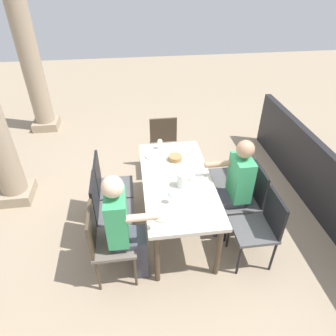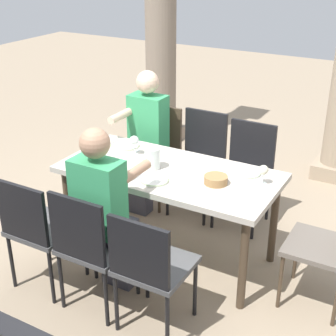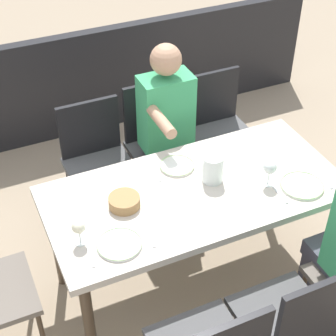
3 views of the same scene
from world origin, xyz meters
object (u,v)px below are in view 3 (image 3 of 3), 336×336
water_pitcher (213,170)px  plate_0 (302,186)px  chair_mid_north (295,320)px  plate_2 (119,244)px  chair_mid_south (159,139)px  wine_glass_2 (79,227)px  plate_1 (177,166)px  dining_table (195,200)px  chair_east_south (97,157)px  wine_glass_0 (270,168)px  chair_west_south (218,125)px  diner_woman_green (170,134)px  bread_basket (124,202)px

water_pitcher → plate_0: bearing=148.8°
chair_mid_north → plate_2: bearing=-42.0°
chair_mid_south → water_pitcher: bearing=89.1°
plate_0 → wine_glass_2: 1.26m
plate_1 → water_pitcher: water_pitcher is taller
wine_glass_2 → chair_mid_south: bearing=-131.4°
dining_table → plate_2: (0.53, 0.23, 0.09)m
chair_east_south → wine_glass_0: 1.24m
chair_west_south → water_pitcher: 0.97m
diner_woman_green → bread_basket: 0.82m
dining_table → plate_1: size_ratio=8.16×
chair_mid_south → diner_woman_green: bearing=89.1°
chair_east_south → water_pitcher: bearing=119.7°
plate_2 → water_pitcher: 0.71m
wine_glass_2 → diner_woman_green: bearing=-137.5°
plate_0 → water_pitcher: (0.43, -0.26, 0.07)m
chair_mid_north → bread_basket: size_ratio=5.54×
plate_1 → plate_0: bearing=141.4°
dining_table → water_pitcher: size_ratio=10.09×
water_pitcher → wine_glass_0: bearing=149.1°
chair_mid_north → wine_glass_2: (0.84, -0.70, 0.34)m
chair_mid_south → plate_1: (0.14, 0.60, 0.24)m
wine_glass_0 → water_pitcher: (0.27, -0.16, -0.04)m
plate_0 → plate_2: 1.09m
chair_mid_north → wine_glass_0: chair_mid_north is taller
dining_table → plate_0: (-0.56, 0.22, 0.09)m
dining_table → wine_glass_0: 0.46m
dining_table → plate_0: bearing=158.0°
chair_mid_north → plate_1: 1.09m
plate_2 → bread_basket: bread_basket is taller
chair_east_south → water_pitcher: water_pitcher is taller
chair_east_south → bread_basket: chair_east_south is taller
chair_west_south → plate_1: 0.89m
chair_mid_south → plate_1: size_ratio=4.48×
plate_0 → plate_2: (1.09, 0.00, 0.00)m
bread_basket → wine_glass_0: bearing=168.6°
dining_table → wine_glass_2: 0.73m
wine_glass_0 → water_pitcher: bearing=-30.9°
plate_0 → wine_glass_0: wine_glass_0 is taller
diner_woman_green → water_pitcher: size_ratio=7.84×
plate_2 → wine_glass_2: bearing=-30.8°
chair_west_south → chair_mid_north: chair_mid_north is taller
chair_east_south → chair_mid_north: bearing=105.6°
diner_woman_green → water_pitcher: bearing=89.1°
water_pitcher → chair_mid_south: bearing=-90.9°
diner_woman_green → plate_1: 0.45m
dining_table → wine_glass_2: bearing=10.1°
chair_east_south → wine_glass_2: 1.07m
chair_mid_north → plate_0: bearing=-124.8°
wine_glass_0 → plate_2: size_ratio=0.71×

